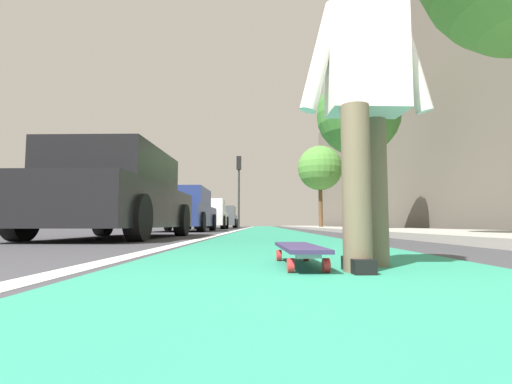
{
  "coord_description": "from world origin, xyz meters",
  "views": [
    {
      "loc": [
        -0.86,
        0.24,
        0.23
      ],
      "look_at": [
        9.24,
        0.38,
        1.08
      ],
      "focal_mm": 27.29,
      "sensor_mm": 36.0,
      "label": 1
    }
  ],
  "objects_px": {
    "traffic_light": "(239,178)",
    "street_tree_mid": "(358,115)",
    "parked_car_mid": "(183,211)",
    "parked_car_far": "(209,215)",
    "parked_car_end": "(223,218)",
    "skateboard": "(299,249)",
    "skater_person": "(365,91)",
    "street_tree_far": "(320,168)",
    "parked_car_near": "(117,196)",
    "pedestrian_distant": "(359,205)"
  },
  "relations": [
    {
      "from": "parked_car_mid",
      "to": "traffic_light",
      "type": "xyz_separation_m",
      "value": [
        9.63,
        -1.37,
        2.27
      ]
    },
    {
      "from": "parked_car_far",
      "to": "street_tree_far",
      "type": "distance_m",
      "value": 7.13
    },
    {
      "from": "parked_car_near",
      "to": "traffic_light",
      "type": "xyz_separation_m",
      "value": [
        16.49,
        -1.12,
        2.27
      ]
    },
    {
      "from": "parked_car_far",
      "to": "pedestrian_distant",
      "type": "bearing_deg",
      "value": -140.53
    },
    {
      "from": "traffic_light",
      "to": "street_tree_mid",
      "type": "distance_m",
      "value": 10.8
    },
    {
      "from": "skateboard",
      "to": "parked_car_far",
      "type": "distance_m",
      "value": 18.12
    },
    {
      "from": "skater_person",
      "to": "parked_car_far",
      "type": "height_order",
      "value": "skater_person"
    },
    {
      "from": "skateboard",
      "to": "parked_car_mid",
      "type": "distance_m",
      "value": 11.66
    },
    {
      "from": "parked_car_mid",
      "to": "traffic_light",
      "type": "distance_m",
      "value": 9.99
    },
    {
      "from": "parked_car_near",
      "to": "traffic_light",
      "type": "relative_size",
      "value": 1.02
    },
    {
      "from": "street_tree_far",
      "to": "parked_car_far",
      "type": "bearing_deg",
      "value": 111.19
    },
    {
      "from": "traffic_light",
      "to": "street_tree_mid",
      "type": "relative_size",
      "value": 0.78
    },
    {
      "from": "skateboard",
      "to": "skater_person",
      "type": "distance_m",
      "value": 0.92
    },
    {
      "from": "parked_car_mid",
      "to": "skater_person",
      "type": "bearing_deg",
      "value": -163.97
    },
    {
      "from": "skateboard",
      "to": "pedestrian_distant",
      "type": "relative_size",
      "value": 0.56
    },
    {
      "from": "skater_person",
      "to": "parked_car_near",
      "type": "relative_size",
      "value": 0.37
    },
    {
      "from": "parked_car_near",
      "to": "traffic_light",
      "type": "height_order",
      "value": "traffic_light"
    },
    {
      "from": "parked_car_mid",
      "to": "street_tree_mid",
      "type": "height_order",
      "value": "street_tree_mid"
    },
    {
      "from": "parked_car_far",
      "to": "parked_car_near",
      "type": "bearing_deg",
      "value": -178.93
    },
    {
      "from": "skater_person",
      "to": "street_tree_mid",
      "type": "distance_m",
      "value": 12.18
    },
    {
      "from": "traffic_light",
      "to": "street_tree_mid",
      "type": "xyz_separation_m",
      "value": [
        -9.63,
        -4.76,
        1.1
      ]
    },
    {
      "from": "parked_car_near",
      "to": "parked_car_far",
      "type": "xyz_separation_m",
      "value": [
        13.46,
        0.25,
        0.01
      ]
    },
    {
      "from": "parked_car_far",
      "to": "pedestrian_distant",
      "type": "distance_m",
      "value": 9.34
    },
    {
      "from": "parked_car_mid",
      "to": "street_tree_mid",
      "type": "relative_size",
      "value": 0.82
    },
    {
      "from": "skater_person",
      "to": "parked_car_mid",
      "type": "relative_size",
      "value": 0.36
    },
    {
      "from": "parked_car_near",
      "to": "pedestrian_distant",
      "type": "height_order",
      "value": "pedestrian_distant"
    },
    {
      "from": "pedestrian_distant",
      "to": "parked_car_far",
      "type": "bearing_deg",
      "value": 39.47
    },
    {
      "from": "traffic_light",
      "to": "parked_car_mid",
      "type": "bearing_deg",
      "value": 171.88
    },
    {
      "from": "parked_car_near",
      "to": "parked_car_far",
      "type": "bearing_deg",
      "value": 1.07
    },
    {
      "from": "parked_car_mid",
      "to": "parked_car_end",
      "type": "distance_m",
      "value": 13.22
    },
    {
      "from": "parked_car_far",
      "to": "skater_person",
      "type": "bearing_deg",
      "value": -169.7
    },
    {
      "from": "parked_car_mid",
      "to": "parked_car_far",
      "type": "relative_size",
      "value": 0.99
    },
    {
      "from": "parked_car_far",
      "to": "parked_car_mid",
      "type": "bearing_deg",
      "value": 179.95
    },
    {
      "from": "parked_car_mid",
      "to": "parked_car_end",
      "type": "bearing_deg",
      "value": -0.34
    },
    {
      "from": "parked_car_mid",
      "to": "pedestrian_distant",
      "type": "xyz_separation_m",
      "value": [
        -0.61,
        -5.94,
        0.15
      ]
    },
    {
      "from": "parked_car_near",
      "to": "street_tree_far",
      "type": "xyz_separation_m",
      "value": [
        15.84,
        -5.88,
        2.78
      ]
    },
    {
      "from": "skateboard",
      "to": "street_tree_far",
      "type": "distance_m",
      "value": 20.78
    },
    {
      "from": "pedestrian_distant",
      "to": "skateboard",
      "type": "bearing_deg",
      "value": 164.27
    },
    {
      "from": "parked_car_mid",
      "to": "parked_car_far",
      "type": "bearing_deg",
      "value": -0.05
    },
    {
      "from": "parked_car_near",
      "to": "traffic_light",
      "type": "distance_m",
      "value": 16.69
    },
    {
      "from": "parked_car_end",
      "to": "street_tree_far",
      "type": "distance_m",
      "value": 7.9
    },
    {
      "from": "parked_car_end",
      "to": "parked_car_far",
      "type": "bearing_deg",
      "value": 179.37
    },
    {
      "from": "skater_person",
      "to": "street_tree_far",
      "type": "bearing_deg",
      "value": -7.97
    },
    {
      "from": "parked_car_end",
      "to": "skateboard",
      "type": "bearing_deg",
      "value": -173.34
    },
    {
      "from": "skateboard",
      "to": "traffic_light",
      "type": "height_order",
      "value": "traffic_light"
    },
    {
      "from": "parked_car_far",
      "to": "street_tree_mid",
      "type": "relative_size",
      "value": 0.83
    },
    {
      "from": "parked_car_near",
      "to": "parked_car_mid",
      "type": "xyz_separation_m",
      "value": [
        6.86,
        0.26,
        -0.01
      ]
    },
    {
      "from": "parked_car_far",
      "to": "street_tree_mid",
      "type": "height_order",
      "value": "street_tree_mid"
    },
    {
      "from": "street_tree_mid",
      "to": "pedestrian_distant",
      "type": "height_order",
      "value": "street_tree_mid"
    },
    {
      "from": "skateboard",
      "to": "pedestrian_distant",
      "type": "height_order",
      "value": "pedestrian_distant"
    }
  ]
}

